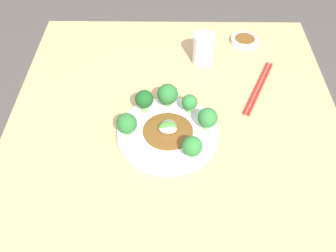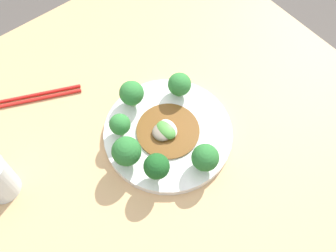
{
  "view_description": "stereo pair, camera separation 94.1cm",
  "coord_description": "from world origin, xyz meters",
  "px_view_note": "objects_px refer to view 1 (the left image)",
  "views": [
    {
      "loc": [
        0.71,
        -0.01,
        1.42
      ],
      "look_at": [
        0.05,
        -0.02,
        0.74
      ],
      "focal_mm": 42.0,
      "sensor_mm": 36.0,
      "label": 1
    },
    {
      "loc": [
        -0.19,
        -0.31,
        1.39
      ],
      "look_at": [
        0.05,
        -0.02,
        0.74
      ],
      "focal_mm": 42.0,
      "sensor_mm": 36.0,
      "label": 2
    }
  ],
  "objects_px": {
    "broccoli_northwest": "(190,103)",
    "broccoli_north": "(208,118)",
    "broccoli_southwest": "(144,100)",
    "sauce_dish": "(245,40)",
    "stirfry_center": "(168,129)",
    "drinking_glass": "(204,49)",
    "broccoli_west": "(168,94)",
    "plate": "(168,134)",
    "chopsticks": "(259,87)",
    "broccoli_northeast": "(192,146)",
    "broccoli_south": "(127,124)"
  },
  "relations": [
    {
      "from": "broccoli_northwest",
      "to": "broccoli_north",
      "type": "relative_size",
      "value": 0.88
    },
    {
      "from": "broccoli_southwest",
      "to": "sauce_dish",
      "type": "xyz_separation_m",
      "value": [
        -0.33,
        0.3,
        -0.05
      ]
    },
    {
      "from": "broccoli_north",
      "to": "stirfry_center",
      "type": "distance_m",
      "value": 0.1
    },
    {
      "from": "broccoli_southwest",
      "to": "drinking_glass",
      "type": "relative_size",
      "value": 0.7
    },
    {
      "from": "broccoli_west",
      "to": "broccoli_north",
      "type": "xyz_separation_m",
      "value": [
        0.08,
        0.1,
        -0.0
      ]
    },
    {
      "from": "stirfry_center",
      "to": "plate",
      "type": "bearing_deg",
      "value": 1.83
    },
    {
      "from": "broccoli_southwest",
      "to": "chopsticks",
      "type": "height_order",
      "value": "broccoli_southwest"
    },
    {
      "from": "broccoli_northeast",
      "to": "broccoli_north",
      "type": "distance_m",
      "value": 0.1
    },
    {
      "from": "plate",
      "to": "broccoli_northwest",
      "type": "relative_size",
      "value": 4.83
    },
    {
      "from": "broccoli_northeast",
      "to": "sauce_dish",
      "type": "xyz_separation_m",
      "value": [
        -0.48,
        0.18,
        -0.04
      ]
    },
    {
      "from": "drinking_glass",
      "to": "sauce_dish",
      "type": "bearing_deg",
      "value": 126.74
    },
    {
      "from": "broccoli_west",
      "to": "stirfry_center",
      "type": "xyz_separation_m",
      "value": [
        0.09,
        0.0,
        -0.03
      ]
    },
    {
      "from": "stirfry_center",
      "to": "sauce_dish",
      "type": "height_order",
      "value": "stirfry_center"
    },
    {
      "from": "plate",
      "to": "drinking_glass",
      "type": "distance_m",
      "value": 0.32
    },
    {
      "from": "chopsticks",
      "to": "broccoli_north",
      "type": "bearing_deg",
      "value": -42.6
    },
    {
      "from": "broccoli_north",
      "to": "sauce_dish",
      "type": "height_order",
      "value": "broccoli_north"
    },
    {
      "from": "broccoli_northwest",
      "to": "broccoli_northeast",
      "type": "relative_size",
      "value": 0.95
    },
    {
      "from": "broccoli_northwest",
      "to": "sauce_dish",
      "type": "height_order",
      "value": "broccoli_northwest"
    },
    {
      "from": "broccoli_northwest",
      "to": "sauce_dish",
      "type": "relative_size",
      "value": 0.61
    },
    {
      "from": "plate",
      "to": "broccoli_south",
      "type": "relative_size",
      "value": 4.26
    },
    {
      "from": "broccoli_southwest",
      "to": "broccoli_south",
      "type": "height_order",
      "value": "broccoli_southwest"
    },
    {
      "from": "broccoli_west",
      "to": "broccoli_north",
      "type": "relative_size",
      "value": 1.08
    },
    {
      "from": "broccoli_west",
      "to": "stirfry_center",
      "type": "bearing_deg",
      "value": 1.24
    },
    {
      "from": "broccoli_northeast",
      "to": "stirfry_center",
      "type": "bearing_deg",
      "value": -144.05
    },
    {
      "from": "broccoli_southwest",
      "to": "broccoli_south",
      "type": "relative_size",
      "value": 1.08
    },
    {
      "from": "broccoli_west",
      "to": "chopsticks",
      "type": "distance_m",
      "value": 0.27
    },
    {
      "from": "sauce_dish",
      "to": "broccoli_northeast",
      "type": "bearing_deg",
      "value": -20.89
    },
    {
      "from": "broccoli_north",
      "to": "chopsticks",
      "type": "relative_size",
      "value": 0.26
    },
    {
      "from": "broccoli_west",
      "to": "broccoli_southwest",
      "type": "bearing_deg",
      "value": -68.28
    },
    {
      "from": "broccoli_northeast",
      "to": "stirfry_center",
      "type": "xyz_separation_m",
      "value": [
        -0.08,
        -0.06,
        -0.02
      ]
    },
    {
      "from": "broccoli_south",
      "to": "broccoli_northeast",
      "type": "bearing_deg",
      "value": 66.28
    },
    {
      "from": "broccoli_south",
      "to": "plate",
      "type": "bearing_deg",
      "value": 93.57
    },
    {
      "from": "broccoli_south",
      "to": "broccoli_north",
      "type": "distance_m",
      "value": 0.2
    },
    {
      "from": "broccoli_northwest",
      "to": "stirfry_center",
      "type": "height_order",
      "value": "broccoli_northwest"
    },
    {
      "from": "broccoli_northwest",
      "to": "broccoli_west",
      "type": "distance_m",
      "value": 0.06
    },
    {
      "from": "broccoli_northwest",
      "to": "stirfry_center",
      "type": "distance_m",
      "value": 0.09
    },
    {
      "from": "stirfry_center",
      "to": "drinking_glass",
      "type": "bearing_deg",
      "value": 161.41
    },
    {
      "from": "broccoli_north",
      "to": "stirfry_center",
      "type": "bearing_deg",
      "value": -83.17
    },
    {
      "from": "broccoli_northeast",
      "to": "sauce_dish",
      "type": "height_order",
      "value": "broccoli_northeast"
    },
    {
      "from": "broccoli_north",
      "to": "sauce_dish",
      "type": "xyz_separation_m",
      "value": [
        -0.39,
        0.14,
        -0.04
      ]
    },
    {
      "from": "plate",
      "to": "stirfry_center",
      "type": "distance_m",
      "value": 0.01
    },
    {
      "from": "broccoli_south",
      "to": "broccoli_west",
      "type": "distance_m",
      "value": 0.14
    },
    {
      "from": "broccoli_south",
      "to": "stirfry_center",
      "type": "height_order",
      "value": "broccoli_south"
    },
    {
      "from": "broccoli_southwest",
      "to": "broccoli_west",
      "type": "distance_m",
      "value": 0.06
    },
    {
      "from": "drinking_glass",
      "to": "stirfry_center",
      "type": "bearing_deg",
      "value": -18.59
    },
    {
      "from": "plate",
      "to": "drinking_glass",
      "type": "relative_size",
      "value": 2.74
    },
    {
      "from": "broccoli_south",
      "to": "broccoli_west",
      "type": "relative_size",
      "value": 0.92
    },
    {
      "from": "broccoli_west",
      "to": "chopsticks",
      "type": "relative_size",
      "value": 0.28
    },
    {
      "from": "broccoli_southwest",
      "to": "drinking_glass",
      "type": "distance_m",
      "value": 0.28
    },
    {
      "from": "broccoli_northwest",
      "to": "sauce_dish",
      "type": "distance_m",
      "value": 0.39
    }
  ]
}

